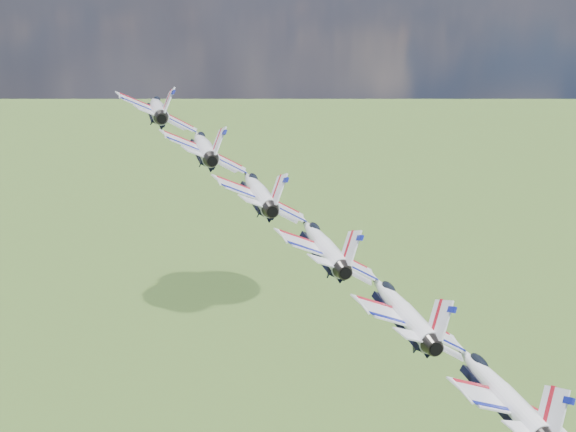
% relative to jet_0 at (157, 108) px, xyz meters
% --- Properties ---
extents(jet_0, '(16.60, 18.98, 9.18)m').
position_rel_jet_0_xyz_m(jet_0, '(0.00, 0.00, 0.00)').
color(jet_0, white).
extents(jet_1, '(16.60, 18.98, 9.18)m').
position_rel_jet_0_xyz_m(jet_1, '(7.89, -7.56, -3.10)').
color(jet_1, white).
extents(jet_2, '(16.60, 18.98, 9.18)m').
position_rel_jet_0_xyz_m(jet_2, '(15.78, -15.11, -6.19)').
color(jet_2, white).
extents(jet_3, '(16.60, 18.98, 9.18)m').
position_rel_jet_0_xyz_m(jet_3, '(23.68, -22.67, -9.29)').
color(jet_3, silver).
extents(jet_4, '(16.60, 18.98, 9.18)m').
position_rel_jet_0_xyz_m(jet_4, '(31.57, -30.23, -12.38)').
color(jet_4, white).
extents(jet_5, '(16.60, 18.98, 9.18)m').
position_rel_jet_0_xyz_m(jet_5, '(39.46, -37.78, -15.48)').
color(jet_5, white).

